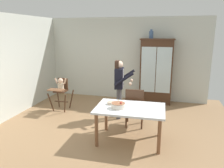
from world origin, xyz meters
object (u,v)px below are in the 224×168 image
(adult_person, at_px, (119,82))
(dining_table, at_px, (130,112))
(china_cabinet, at_px, (156,71))
(birthday_cake, at_px, (118,105))
(dining_chair_far_side, at_px, (135,105))
(serving_bowl, at_px, (111,103))
(ceramic_vase, at_px, (151,34))
(high_chair_with_toddler, at_px, (61,88))

(adult_person, height_order, dining_table, adult_person)
(china_cabinet, relative_size, birthday_cake, 7.29)
(birthday_cake, bearing_deg, dining_chair_far_side, 74.05)
(serving_bowl, distance_m, dining_chair_far_side, 0.74)
(adult_person, height_order, dining_chair_far_side, adult_person)
(ceramic_vase, bearing_deg, serving_bowl, -102.69)
(dining_table, height_order, serving_bowl, serving_bowl)
(birthday_cake, bearing_deg, serving_bowl, 134.37)
(birthday_cake, bearing_deg, dining_table, 21.79)
(high_chair_with_toddler, distance_m, serving_bowl, 2.20)
(dining_table, bearing_deg, serving_bowl, 165.95)
(birthday_cake, distance_m, serving_bowl, 0.28)
(birthday_cake, bearing_deg, ceramic_vase, 82.02)
(china_cabinet, height_order, high_chair_with_toddler, china_cabinet)
(serving_bowl, bearing_deg, ceramic_vase, 77.31)
(high_chair_with_toddler, relative_size, birthday_cake, 3.39)
(china_cabinet, relative_size, high_chair_with_toddler, 2.15)
(birthday_cake, height_order, serving_bowl, birthday_cake)
(adult_person, distance_m, dining_table, 1.30)
(ceramic_vase, xyz_separation_m, adult_person, (-0.64, -1.52, -1.19))
(birthday_cake, xyz_separation_m, dining_chair_far_side, (0.22, 0.77, -0.24))
(china_cabinet, xyz_separation_m, dining_chair_far_side, (-0.37, -2.01, -0.47))
(ceramic_vase, distance_m, dining_chair_far_side, 2.58)
(china_cabinet, distance_m, dining_chair_far_side, 2.09)
(ceramic_vase, bearing_deg, china_cabinet, -1.05)
(china_cabinet, xyz_separation_m, ceramic_vase, (-0.20, 0.00, 1.13))
(serving_bowl, bearing_deg, dining_chair_far_side, 54.38)
(adult_person, height_order, birthday_cake, adult_person)
(china_cabinet, distance_m, dining_table, 2.74)
(dining_table, relative_size, birthday_cake, 5.05)
(high_chair_with_toddler, bearing_deg, china_cabinet, 27.11)
(ceramic_vase, distance_m, serving_bowl, 3.00)
(ceramic_vase, bearing_deg, adult_person, -112.88)
(high_chair_with_toddler, xyz_separation_m, dining_chair_far_side, (2.24, -0.64, -0.10))
(high_chair_with_toddler, height_order, serving_bowl, high_chair_with_toddler)
(adult_person, xyz_separation_m, serving_bowl, (0.06, -1.06, -0.20))
(adult_person, relative_size, dining_table, 1.08)
(china_cabinet, xyz_separation_m, adult_person, (-0.84, -1.52, -0.06))
(high_chair_with_toddler, distance_m, birthday_cake, 2.47)
(serving_bowl, bearing_deg, high_chair_with_toddler, 146.28)
(china_cabinet, bearing_deg, high_chair_with_toddler, -152.46)
(birthday_cake, relative_size, serving_bowl, 1.56)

